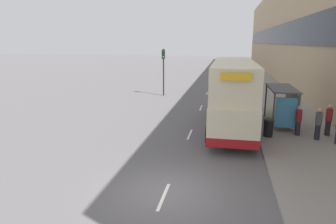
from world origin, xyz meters
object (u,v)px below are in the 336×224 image
at_px(pedestrian_2, 318,124).
at_px(traffic_light_far_kerb, 163,64).
at_px(car_2, 230,66).
at_px(pedestrian_3, 329,120).
at_px(car_0, 230,86).
at_px(car_1, 227,72).
at_px(bus_shelter, 285,100).
at_px(litter_bin, 268,128).
at_px(pedestrian_1, 298,120).
at_px(double_decker_bus_near, 233,93).
at_px(pedestrian_4, 289,111).

distance_m(pedestrian_2, traffic_light_far_kerb, 17.49).
distance_m(car_2, pedestrian_3, 41.95).
distance_m(car_0, car_1, 15.99).
distance_m(bus_shelter, pedestrian_2, 3.04).
bearing_deg(car_1, bus_shelter, -82.50).
height_order(bus_shelter, pedestrian_2, bus_shelter).
distance_m(car_1, litter_bin, 31.27).
height_order(car_1, pedestrian_1, pedestrian_1).
relative_size(double_decker_bus_near, pedestrian_2, 6.10).
distance_m(bus_shelter, pedestrian_4, 1.17).
distance_m(car_1, pedestrian_2, 31.64).
height_order(car_0, pedestrian_2, pedestrian_2).
distance_m(car_2, traffic_light_far_kerb, 30.50).
distance_m(pedestrian_3, litter_bin, 3.57).
xyz_separation_m(pedestrian_2, pedestrian_4, (-0.93, 3.17, -0.06)).
distance_m(car_2, litter_bin, 42.52).
xyz_separation_m(car_2, pedestrian_4, (3.72, -39.36, 0.14)).
relative_size(car_2, pedestrian_3, 2.18).
xyz_separation_m(double_decker_bus_near, car_2, (0.05, 40.51, -1.43)).
height_order(car_2, pedestrian_1, pedestrian_1).
relative_size(pedestrian_3, pedestrian_4, 1.10).
bearing_deg(double_decker_bus_near, pedestrian_1, -20.18).
bearing_deg(bus_shelter, pedestrian_1, -75.48).
relative_size(double_decker_bus_near, car_1, 2.75).
relative_size(bus_shelter, car_0, 1.01).
bearing_deg(traffic_light_far_kerb, car_0, 18.75).
height_order(pedestrian_3, pedestrian_4, pedestrian_3).
distance_m(bus_shelter, litter_bin, 3.04).
height_order(double_decker_bus_near, pedestrian_1, double_decker_bus_near).
relative_size(car_0, pedestrian_4, 2.48).
height_order(pedestrian_2, litter_bin, pedestrian_2).
distance_m(pedestrian_3, traffic_light_far_kerb, 17.38).
relative_size(pedestrian_1, traffic_light_far_kerb, 0.36).
relative_size(car_0, traffic_light_far_kerb, 0.86).
bearing_deg(litter_bin, car_2, 92.72).
xyz_separation_m(litter_bin, traffic_light_far_kerb, (-8.95, 12.87, 2.57)).
xyz_separation_m(bus_shelter, traffic_light_far_kerb, (-10.17, 10.37, 1.36)).
bearing_deg(car_0, bus_shelter, -74.99).
relative_size(double_decker_bus_near, car_2, 2.74).
bearing_deg(pedestrian_3, bus_shelter, 143.67).
relative_size(car_2, traffic_light_far_kerb, 0.83).
bearing_deg(bus_shelter, pedestrian_3, -36.33).
bearing_deg(car_1, pedestrian_3, -78.81).
distance_m(car_2, pedestrian_1, 42.08).
distance_m(double_decker_bus_near, pedestrian_3, 5.75).
distance_m(double_decker_bus_near, car_2, 40.54).
height_order(bus_shelter, car_0, bus_shelter).
bearing_deg(car_1, pedestrian_1, -82.05).
xyz_separation_m(car_0, litter_bin, (2.17, -15.17, -0.18)).
distance_m(car_1, car_2, 11.33).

